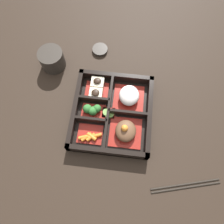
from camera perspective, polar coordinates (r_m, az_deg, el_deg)
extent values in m
plane|color=black|center=(0.72, 0.00, -0.73)|extent=(3.00, 3.00, 0.00)
cube|color=black|center=(0.71, 0.00, -0.58)|extent=(0.27, 0.25, 0.01)
cube|color=black|center=(0.71, -9.47, 0.92)|extent=(0.27, 0.01, 0.04)
cube|color=black|center=(0.70, 9.60, -1.12)|extent=(0.27, 0.01, 0.04)
cube|color=black|center=(0.75, 1.12, 8.93)|extent=(0.01, 0.25, 0.04)
cube|color=black|center=(0.66, -1.28, -10.35)|extent=(0.01, 0.25, 0.04)
cube|color=black|center=(0.70, -0.92, 0.01)|extent=(0.24, 0.01, 0.04)
cube|color=black|center=(0.71, -4.54, 3.05)|extent=(0.01, 0.10, 0.04)
cube|color=black|center=(0.69, -5.38, -2.25)|extent=(0.01, 0.10, 0.04)
cube|color=black|center=(0.70, 4.07, -0.53)|extent=(0.01, 0.12, 0.04)
cube|color=maroon|center=(0.73, 4.36, 3.54)|extent=(0.10, 0.10, 0.01)
ellipsoid|color=silver|center=(0.71, 4.49, 4.32)|extent=(0.07, 0.06, 0.04)
cube|color=maroon|center=(0.69, 3.50, -5.39)|extent=(0.10, 0.10, 0.01)
ellipsoid|color=brown|center=(0.67, 3.59, -4.95)|extent=(0.07, 0.06, 0.03)
sphere|color=orange|center=(0.65, 3.31, -4.23)|extent=(0.02, 0.02, 0.02)
cube|color=maroon|center=(0.74, -3.95, 5.65)|extent=(0.06, 0.08, 0.01)
cube|color=beige|center=(0.74, -3.80, 7.55)|extent=(0.04, 0.04, 0.02)
ellipsoid|color=black|center=(0.72, -3.87, 8.12)|extent=(0.02, 0.03, 0.01)
cube|color=beige|center=(0.72, -4.28, 4.53)|extent=(0.04, 0.04, 0.02)
ellipsoid|color=black|center=(0.70, -4.37, 5.07)|extent=(0.02, 0.03, 0.01)
cube|color=maroon|center=(0.71, -4.81, 0.16)|extent=(0.05, 0.08, 0.01)
sphere|color=#2D6B2D|center=(0.69, -4.95, 0.09)|extent=(0.03, 0.03, 0.03)
sphere|color=#2D6B2D|center=(0.70, -6.40, 1.04)|extent=(0.03, 0.03, 0.03)
sphere|color=#2D6B2D|center=(0.70, -3.91, 0.91)|extent=(0.03, 0.03, 0.03)
sphere|color=#2D6B2D|center=(0.69, -5.16, 0.20)|extent=(0.03, 0.03, 0.03)
sphere|color=#2D6B2D|center=(0.70, -4.88, 0.60)|extent=(0.02, 0.02, 0.02)
sphere|color=#2D6B2D|center=(0.70, -4.93, 0.71)|extent=(0.02, 0.02, 0.02)
cube|color=maroon|center=(0.69, -5.74, -5.77)|extent=(0.06, 0.08, 0.01)
cylinder|color=orange|center=(0.68, -4.52, -6.27)|extent=(0.03, 0.04, 0.01)
cylinder|color=orange|center=(0.68, -5.54, -6.58)|extent=(0.03, 0.03, 0.01)
cylinder|color=orange|center=(0.68, -7.44, -6.53)|extent=(0.02, 0.03, 0.01)
cylinder|color=orange|center=(0.68, -6.69, -6.51)|extent=(0.03, 0.03, 0.01)
cylinder|color=orange|center=(0.67, -5.35, -6.43)|extent=(0.03, 0.03, 0.01)
cube|color=maroon|center=(0.70, -0.95, -0.57)|extent=(0.04, 0.04, 0.01)
cylinder|color=#75A84C|center=(0.70, -0.53, -0.57)|extent=(0.02, 0.02, 0.01)
cylinder|color=#75A84C|center=(0.70, -0.88, -0.82)|extent=(0.02, 0.02, 0.00)
cylinder|color=#75A84C|center=(0.70, -1.42, -0.36)|extent=(0.03, 0.03, 0.01)
cylinder|color=#75A84C|center=(0.70, -0.90, -0.24)|extent=(0.03, 0.03, 0.01)
cylinder|color=#2D2823|center=(0.80, -15.39, 13.14)|extent=(0.09, 0.09, 0.07)
cylinder|color=#597A38|center=(0.78, -15.94, 14.34)|extent=(0.07, 0.07, 0.01)
cylinder|color=black|center=(0.70, 18.58, -17.48)|extent=(0.06, 0.20, 0.01)
cylinder|color=black|center=(0.70, 18.78, -18.20)|extent=(0.06, 0.20, 0.01)
cylinder|color=#2D2823|center=(0.84, -3.15, 15.94)|extent=(0.06, 0.06, 0.01)
cylinder|color=black|center=(0.83, -3.16, 16.11)|extent=(0.04, 0.04, 0.00)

